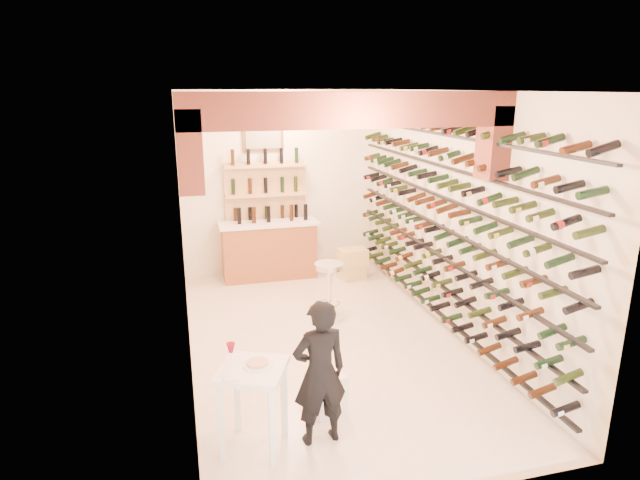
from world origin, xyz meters
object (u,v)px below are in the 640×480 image
Objects in this scene: wine_rack at (438,220)px; crate_lower at (352,272)px; white_stool at (326,392)px; back_counter at (269,248)px; person at (320,373)px; chrome_barstool at (329,287)px; tasting_table at (252,382)px.

crate_lower is at bearing 101.47° from wine_rack.
white_stool is 4.06m from crate_lower.
back_counter is 4.69m from person.
white_stool is at bearing -111.86° from crate_lower.
wine_rack reaches higher than white_stool.
chrome_barstool is at bearing -75.38° from back_counter.
back_counter reaches higher than tasting_table.
person is (-2.15, -2.02, -0.84)m from wine_rack.
wine_rack is 3.07m from person.
white_stool is at bearing -141.28° from wine_rack.
chrome_barstool is (0.52, -2.00, -0.04)m from back_counter.
person reaches higher than tasting_table.
back_counter is at bearing 88.26° from white_stool.
wine_rack reaches higher than crate_lower.
back_counter is 4.23m from white_stool.
wine_rack reaches higher than tasting_table.
white_stool is 0.98× the size of crate_lower.
wine_rack is 3.51m from tasting_table.
crate_lower is (0.86, 1.55, -0.36)m from chrome_barstool.
crate_lower is (-0.45, 2.20, -1.42)m from wine_rack.
tasting_table is 0.62m from person.
crate_lower is at bearing 60.83° from chrome_barstool.
person is 3.34× the size of crate_lower.
person reaches higher than chrome_barstool.
chrome_barstool is at bearing 85.05° from tasting_table.
wine_rack is 1.81m from chrome_barstool.
chrome_barstool is (-1.31, 0.65, -1.06)m from wine_rack.
wine_rack is at bearing -78.53° from crate_lower.
chrome_barstool is at bearing 153.52° from wine_rack.
tasting_table is (-2.76, -1.98, -0.87)m from wine_rack.
person is at bearing -112.66° from white_stool.
white_stool reaches higher than crate_lower.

